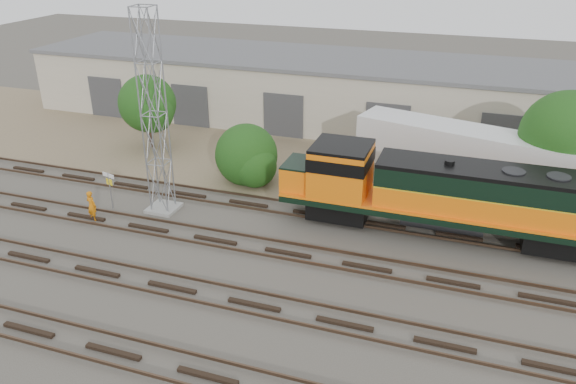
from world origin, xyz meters
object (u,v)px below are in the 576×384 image
(locomotive, at_px, (439,193))
(semi_trailer, at_px, (475,156))
(worker, at_px, (92,206))
(signal_tower, at_px, (154,119))

(locomotive, distance_m, semi_trailer, 5.63)
(worker, bearing_deg, semi_trailer, -139.86)
(signal_tower, relative_size, semi_trailer, 0.81)
(locomotive, height_order, semi_trailer, locomotive)
(locomotive, relative_size, worker, 9.79)
(locomotive, bearing_deg, worker, -165.99)
(locomotive, bearing_deg, signal_tower, -171.84)
(locomotive, xyz_separation_m, signal_tower, (-15.13, -2.17, 3.12))
(signal_tower, bearing_deg, worker, -142.35)
(worker, bearing_deg, locomotive, -152.58)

